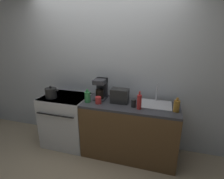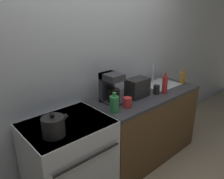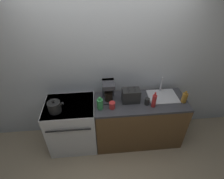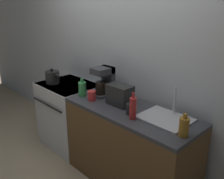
{
  "view_description": "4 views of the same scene",
  "coord_description": "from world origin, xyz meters",
  "views": [
    {
      "loc": [
        0.95,
        -2.1,
        1.91
      ],
      "look_at": [
        0.21,
        0.37,
        1.06
      ],
      "focal_mm": 28.0,
      "sensor_mm": 36.0,
      "label": 1
    },
    {
      "loc": [
        -1.45,
        -1.26,
        1.84
      ],
      "look_at": [
        0.02,
        0.39,
        1.03
      ],
      "focal_mm": 35.0,
      "sensor_mm": 36.0,
      "label": 2
    },
    {
      "loc": [
        -0.13,
        -1.74,
        2.64
      ],
      "look_at": [
        0.06,
        0.29,
        1.14
      ],
      "focal_mm": 28.0,
      "sensor_mm": 36.0,
      "label": 3
    },
    {
      "loc": [
        2.04,
        -1.44,
        1.93
      ],
      "look_at": [
        0.24,
        0.3,
        1.03
      ],
      "focal_mm": 40.0,
      "sensor_mm": 36.0,
      "label": 4
    }
  ],
  "objects": [
    {
      "name": "counter_block",
      "position": [
        0.52,
        0.29,
        0.44
      ],
      "size": [
        1.45,
        0.59,
        0.89
      ],
      "color": "brown",
      "rests_on": "ground_plane"
    },
    {
      "name": "kettle",
      "position": [
        -0.78,
        0.19,
        0.97
      ],
      "size": [
        0.23,
        0.18,
        0.2
      ],
      "color": "black",
      "rests_on": "stove"
    },
    {
      "name": "sink_tray",
      "position": [
        0.88,
        0.37,
        0.9
      ],
      "size": [
        0.46,
        0.36,
        0.28
      ],
      "color": "#B7B7BC",
      "rests_on": "counter_block"
    },
    {
      "name": "bottle_amber",
      "position": [
        1.16,
        0.21,
        0.97
      ],
      "size": [
        0.08,
        0.08,
        0.2
      ],
      "color": "#9E6B23",
      "rests_on": "counter_block"
    },
    {
      "name": "cup_red",
      "position": [
        0.05,
        0.18,
        0.94
      ],
      "size": [
        0.09,
        0.09,
        0.11
      ],
      "color": "red",
      "rests_on": "counter_block"
    },
    {
      "name": "wall_back",
      "position": [
        0.0,
        0.67,
        1.3
      ],
      "size": [
        8.0,
        0.05,
        2.6
      ],
      "color": "silver",
      "rests_on": "ground_plane"
    },
    {
      "name": "bottle_red",
      "position": [
        0.67,
        0.16,
        0.99
      ],
      "size": [
        0.06,
        0.06,
        0.26
      ],
      "color": "#B72828",
      "rests_on": "counter_block"
    },
    {
      "name": "ground_plane",
      "position": [
        0.0,
        0.0,
        0.0
      ],
      "size": [
        12.0,
        12.0,
        0.0
      ],
      "primitive_type": "plane",
      "color": "tan"
    },
    {
      "name": "cup_black",
      "position": [
        0.58,
        0.21,
        0.94
      ],
      "size": [
        0.07,
        0.07,
        0.11
      ],
      "color": "black",
      "rests_on": "counter_block"
    },
    {
      "name": "toaster",
      "position": [
        0.35,
        0.31,
        0.99
      ],
      "size": [
        0.27,
        0.17,
        0.22
      ],
      "color": "black",
      "rests_on": "counter_block"
    },
    {
      "name": "coffee_maker",
      "position": [
        0.01,
        0.4,
        1.06
      ],
      "size": [
        0.18,
        0.23,
        0.33
      ],
      "color": "#333338",
      "rests_on": "counter_block"
    },
    {
      "name": "stove",
      "position": [
        -0.6,
        0.31,
        0.45
      ],
      "size": [
        0.76,
        0.65,
        0.89
      ],
      "color": "silver",
      "rests_on": "ground_plane"
    },
    {
      "name": "bottle_green",
      "position": [
        -0.13,
        0.18,
        0.97
      ],
      "size": [
        0.09,
        0.09,
        0.2
      ],
      "color": "#338C47",
      "rests_on": "counter_block"
    }
  ]
}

